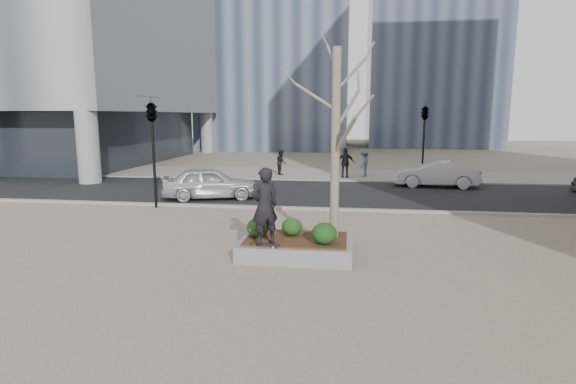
# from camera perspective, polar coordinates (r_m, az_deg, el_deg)

# --- Properties ---
(ground) EXTENTS (120.00, 120.00, 0.00)m
(ground) POSITION_cam_1_polar(r_m,az_deg,el_deg) (12.48, -3.56, -7.85)
(ground) COLOR gray
(ground) RESTS_ON ground
(street) EXTENTS (60.00, 8.00, 0.02)m
(street) POSITION_cam_1_polar(r_m,az_deg,el_deg) (22.11, 1.55, -0.05)
(street) COLOR black
(street) RESTS_ON ground
(far_sidewalk) EXTENTS (60.00, 6.00, 0.02)m
(far_sidewalk) POSITION_cam_1_polar(r_m,az_deg,el_deg) (29.00, 3.07, 2.28)
(far_sidewalk) COLOR gray
(far_sidewalk) RESTS_ON ground
(planter) EXTENTS (3.00, 2.00, 0.45)m
(planter) POSITION_cam_1_polar(r_m,az_deg,el_deg) (12.26, 1.05, -7.05)
(planter) COLOR gray
(planter) RESTS_ON ground
(planter_mulch) EXTENTS (2.70, 1.70, 0.04)m
(planter_mulch) POSITION_cam_1_polar(r_m,az_deg,el_deg) (12.19, 1.05, -5.95)
(planter_mulch) COLOR #382314
(planter_mulch) RESTS_ON planter
(sycamore_tree) EXTENTS (2.80, 2.80, 6.60)m
(sycamore_tree) POSITION_cam_1_polar(r_m,az_deg,el_deg) (11.96, 6.11, 9.80)
(sycamore_tree) COLOR gray
(sycamore_tree) RESTS_ON planter_mulch
(shrub_left) EXTENTS (0.61, 0.61, 0.52)m
(shrub_left) POSITION_cam_1_polar(r_m,az_deg,el_deg) (12.24, -3.87, -4.54)
(shrub_left) COLOR #193C13
(shrub_left) RESTS_ON planter_mulch
(shrub_middle) EXTENTS (0.57, 0.57, 0.48)m
(shrub_middle) POSITION_cam_1_polar(r_m,az_deg,el_deg) (12.39, 0.50, -4.44)
(shrub_middle) COLOR #1A3D13
(shrub_middle) RESTS_ON planter_mulch
(shrub_right) EXTENTS (0.65, 0.65, 0.56)m
(shrub_right) POSITION_cam_1_polar(r_m,az_deg,el_deg) (11.60, 4.64, -5.27)
(shrub_right) COLOR #173711
(shrub_right) RESTS_ON planter_mulch
(skateboard) EXTENTS (0.80, 0.36, 0.08)m
(skateboard) POSITION_cam_1_polar(r_m,az_deg,el_deg) (11.55, -2.96, -6.76)
(skateboard) COLOR black
(skateboard) RESTS_ON planter
(skateboarder) EXTENTS (0.86, 0.79, 1.96)m
(skateboarder) POSITION_cam_1_polar(r_m,az_deg,el_deg) (11.31, -3.00, -1.80)
(skateboarder) COLOR black
(skateboarder) RESTS_ON skateboard
(police_car) EXTENTS (4.55, 2.82, 1.45)m
(police_car) POSITION_cam_1_polar(r_m,az_deg,el_deg) (20.59, -9.83, 1.15)
(police_car) COLOR silver
(police_car) RESTS_ON street
(car_silver) EXTENTS (4.41, 1.87, 1.42)m
(car_silver) POSITION_cam_1_polar(r_m,az_deg,el_deg) (24.94, 18.32, 2.24)
(car_silver) COLOR #AAADB2
(car_silver) RESTS_ON street
(pedestrian_a) EXTENTS (0.82, 0.92, 1.56)m
(pedestrian_a) POSITION_cam_1_polar(r_m,az_deg,el_deg) (28.58, -0.87, 3.79)
(pedestrian_a) COLOR black
(pedestrian_a) RESTS_ON far_sidewalk
(pedestrian_b) EXTENTS (0.93, 1.21, 1.65)m
(pedestrian_b) POSITION_cam_1_polar(r_m,az_deg,el_deg) (28.17, 9.68, 3.65)
(pedestrian_b) COLOR #455B7D
(pedestrian_b) RESTS_ON far_sidewalk
(pedestrian_c) EXTENTS (1.07, 0.46, 1.82)m
(pedestrian_c) POSITION_cam_1_polar(r_m,az_deg,el_deg) (27.30, 7.31, 3.70)
(pedestrian_c) COLOR black
(pedestrian_c) RESTS_ON far_sidewalk
(traffic_light_near) EXTENTS (0.60, 2.48, 4.50)m
(traffic_light_near) POSITION_cam_1_polar(r_m,az_deg,el_deg) (19.03, -16.71, 4.76)
(traffic_light_near) COLOR black
(traffic_light_near) RESTS_ON ground
(traffic_light_far) EXTENTS (0.60, 2.48, 4.50)m
(traffic_light_far) POSITION_cam_1_polar(r_m,az_deg,el_deg) (26.62, 16.83, 6.06)
(traffic_light_far) COLOR black
(traffic_light_far) RESTS_ON ground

